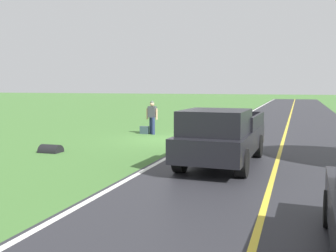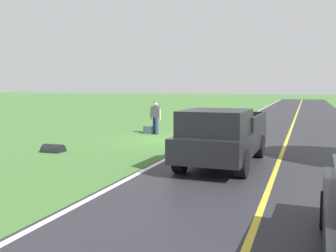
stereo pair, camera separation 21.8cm
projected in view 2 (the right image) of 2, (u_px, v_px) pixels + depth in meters
name	position (u px, v px, depth m)	size (l,w,h in m)	color
ground_plane	(174.00, 140.00, 18.42)	(200.00, 200.00, 0.00)	#427033
road_surface	(285.00, 145.00, 16.75)	(7.77, 120.00, 0.00)	#28282D
lane_edge_line	(201.00, 141.00, 17.98)	(0.16, 117.60, 0.00)	silver
lane_centre_line	(285.00, 145.00, 16.75)	(0.14, 117.60, 0.00)	gold
hitchhiker_walking	(156.00, 115.00, 20.45)	(0.62, 0.52, 1.75)	navy
suitcase_carried	(148.00, 130.00, 20.60)	(0.20, 0.46, 0.40)	#384C56
pickup_truck_passing	(222.00, 135.00, 12.33)	(2.21, 5.45, 1.82)	black
drainage_culvert	(53.00, 152.00, 14.99)	(0.60, 0.60, 0.80)	black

